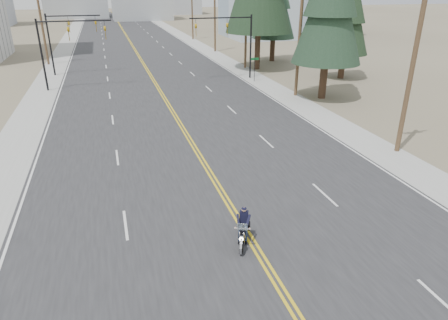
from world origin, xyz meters
TOP-DOWN VIEW (x-y plane):
  - ground_plane at (0.00, 0.00)m, footprint 400.00×400.00m
  - road at (0.00, 70.00)m, footprint 20.00×200.00m
  - sidewalk_left at (-11.50, 70.00)m, footprint 3.00×200.00m
  - sidewalk_right at (11.50, 70.00)m, footprint 3.00×200.00m
  - traffic_mast_left at (-8.98, 32.00)m, footprint 7.10×0.26m
  - traffic_mast_right at (8.98, 32.00)m, footprint 7.10×0.26m
  - traffic_mast_far at (-9.31, 40.00)m, footprint 6.10×0.26m
  - street_sign at (10.80, 30.00)m, footprint 0.90×0.06m
  - utility_pole_a at (12.50, 8.00)m, footprint 2.20×0.30m
  - utility_pole_b at (12.50, 23.00)m, footprint 2.20×0.30m
  - utility_pole_c at (12.50, 38.00)m, footprint 2.20×0.30m
  - utility_pole_d at (12.50, 53.00)m, footprint 2.20×0.30m
  - utility_pole_e at (12.50, 70.00)m, footprint 2.20×0.30m
  - utility_pole_left at (-12.50, 48.00)m, footprint 2.20×0.30m
  - motorcyclist at (-0.38, 1.26)m, footprint 1.58×2.16m
  - conifer_mid at (21.10, 28.88)m, footprint 5.18×5.18m

SIDE VIEW (x-z plane):
  - ground_plane at x=0.00m, z-range 0.00..0.00m
  - road at x=0.00m, z-range 0.00..0.01m
  - sidewalk_left at x=-11.50m, z-range 0.00..0.01m
  - sidewalk_right at x=11.50m, z-range 0.00..0.01m
  - motorcyclist at x=-0.38m, z-range 0.00..1.55m
  - street_sign at x=10.80m, z-range 0.49..3.12m
  - traffic_mast_far at x=-9.31m, z-range 1.37..8.37m
  - traffic_mast_left at x=-8.98m, z-range 1.44..8.44m
  - traffic_mast_right at x=8.98m, z-range 1.44..8.44m
  - utility_pole_left at x=-12.50m, z-range 0.23..10.73m
  - utility_pole_a at x=12.50m, z-range 0.23..11.23m
  - utility_pole_c at x=12.50m, z-range 0.23..11.23m
  - utility_pole_e at x=12.50m, z-range 0.23..11.23m
  - utility_pole_b at x=12.50m, z-range 0.23..11.73m
  - utility_pole_d at x=12.50m, z-range 0.23..11.73m
  - conifer_mid at x=21.10m, z-range 1.02..14.84m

